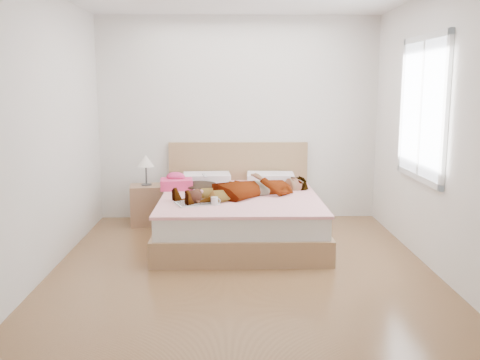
{
  "coord_description": "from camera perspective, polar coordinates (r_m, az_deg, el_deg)",
  "views": [
    {
      "loc": [
        -0.12,
        -4.93,
        1.72
      ],
      "look_at": [
        0.0,
        0.85,
        0.7
      ],
      "focal_mm": 40.0,
      "sensor_mm": 36.0,
      "label": 1
    }
  ],
  "objects": [
    {
      "name": "bed",
      "position": [
        6.14,
        -0.04,
        -3.6
      ],
      "size": [
        1.8,
        2.08,
        1.0
      ],
      "color": "#8D6141",
      "rests_on": "ground"
    },
    {
      "name": "woman",
      "position": [
        5.98,
        0.85,
        -0.54
      ],
      "size": [
        1.78,
        1.41,
        0.23
      ],
      "primitive_type": "imported",
      "rotation": [
        0.0,
        0.0,
        -1.03
      ],
      "color": "white",
      "rests_on": "bed"
    },
    {
      "name": "towel",
      "position": [
        6.4,
        -6.81,
        -0.25
      ],
      "size": [
        0.4,
        0.34,
        0.2
      ],
      "color": "#F5426F",
      "rests_on": "bed"
    },
    {
      "name": "magazine",
      "position": [
        5.58,
        -4.6,
        -2.45
      ],
      "size": [
        0.5,
        0.42,
        0.03
      ],
      "color": "white",
      "rests_on": "bed"
    },
    {
      "name": "phone",
      "position": [
        6.37,
        -3.78,
        0.5
      ],
      "size": [
        0.08,
        0.09,
        0.05
      ],
      "primitive_type": "cube",
      "rotation": [
        0.44,
        0.0,
        0.54
      ],
      "color": "silver",
      "rests_on": "bed"
    },
    {
      "name": "nightstand",
      "position": [
        6.8,
        -9.89,
        -2.28
      ],
      "size": [
        0.46,
        0.42,
        0.88
      ],
      "color": "brown",
      "rests_on": "ground"
    },
    {
      "name": "ground",
      "position": [
        5.23,
        0.2,
        -9.22
      ],
      "size": [
        4.0,
        4.0,
        0.0
      ],
      "primitive_type": "plane",
      "color": "#4B2D17",
      "rests_on": "ground"
    },
    {
      "name": "room_shell",
      "position": [
        5.57,
        18.86,
        7.21
      ],
      "size": [
        4.0,
        4.0,
        4.0
      ],
      "color": "white",
      "rests_on": "ground"
    },
    {
      "name": "plush_toy",
      "position": [
        5.57,
        -4.93,
        -1.76
      ],
      "size": [
        0.22,
        0.29,
        0.15
      ],
      "color": "black",
      "rests_on": "bed"
    },
    {
      "name": "hair",
      "position": [
        6.44,
        -4.37,
        -0.51
      ],
      "size": [
        0.43,
        0.52,
        0.08
      ],
      "primitive_type": "ellipsoid",
      "rotation": [
        0.0,
        0.0,
        0.01
      ],
      "color": "black",
      "rests_on": "bed"
    },
    {
      "name": "coffee_mug",
      "position": [
        5.51,
        -2.72,
        -2.24
      ],
      "size": [
        0.11,
        0.09,
        0.08
      ],
      "color": "silver",
      "rests_on": "bed"
    }
  ]
}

